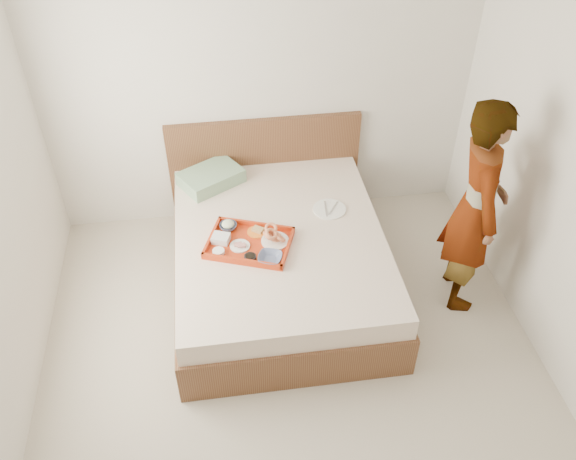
% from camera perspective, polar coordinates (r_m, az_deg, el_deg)
% --- Properties ---
extents(ground, '(3.50, 4.00, 0.01)m').
position_cam_1_polar(ground, '(4.23, 0.89, -14.78)').
color(ground, '#BCB09F').
rests_on(ground, ground).
extents(ceiling, '(3.50, 4.00, 0.01)m').
position_cam_1_polar(ceiling, '(2.56, 1.52, 20.53)').
color(ceiling, white).
rests_on(ceiling, ground).
extents(wall_back, '(3.50, 0.01, 2.60)m').
position_cam_1_polar(wall_back, '(4.90, -2.68, 14.11)').
color(wall_back, silver).
rests_on(wall_back, ground).
extents(bed, '(1.65, 2.00, 0.53)m').
position_cam_1_polar(bed, '(4.68, -0.78, -2.86)').
color(bed, brown).
rests_on(bed, ground).
extents(headboard, '(1.65, 0.06, 0.95)m').
position_cam_1_polar(headboard, '(5.30, -2.20, 5.96)').
color(headboard, brown).
rests_on(headboard, ground).
extents(pillow, '(0.58, 0.53, 0.12)m').
position_cam_1_polar(pillow, '(5.01, -7.30, 4.97)').
color(pillow, '#94B590').
rests_on(pillow, bed).
extents(tray, '(0.71, 0.61, 0.05)m').
position_cam_1_polar(tray, '(4.39, -3.68, -1.21)').
color(tray, red).
rests_on(tray, bed).
extents(prawn_plate, '(0.26, 0.26, 0.01)m').
position_cam_1_polar(prawn_plate, '(4.41, -1.23, -1.04)').
color(prawn_plate, white).
rests_on(prawn_plate, tray).
extents(navy_bowl_big, '(0.22, 0.22, 0.04)m').
position_cam_1_polar(navy_bowl_big, '(4.25, -1.70, -2.66)').
color(navy_bowl_big, '#181A4C').
rests_on(navy_bowl_big, tray).
extents(sauce_dish, '(0.11, 0.11, 0.03)m').
position_cam_1_polar(sauce_dish, '(4.27, -3.60, -2.62)').
color(sauce_dish, black).
rests_on(sauce_dish, tray).
extents(meat_plate, '(0.19, 0.19, 0.01)m').
position_cam_1_polar(meat_plate, '(4.38, -4.58, -1.52)').
color(meat_plate, white).
rests_on(meat_plate, tray).
extents(bread_plate, '(0.19, 0.19, 0.01)m').
position_cam_1_polar(bread_plate, '(4.49, -2.97, -0.19)').
color(bread_plate, orange).
rests_on(bread_plate, tray).
extents(salad_bowl, '(0.17, 0.17, 0.04)m').
position_cam_1_polar(salad_bowl, '(4.53, -5.68, 0.35)').
color(salad_bowl, '#181A4C').
rests_on(salad_bowl, tray).
extents(plastic_tub, '(0.15, 0.14, 0.05)m').
position_cam_1_polar(plastic_tub, '(4.42, -6.38, -0.80)').
color(plastic_tub, silver).
rests_on(plastic_tub, tray).
extents(cheese_round, '(0.11, 0.11, 0.03)m').
position_cam_1_polar(cheese_round, '(4.34, -6.60, -2.06)').
color(cheese_round, white).
rests_on(cheese_round, tray).
extents(dinner_plate, '(0.34, 0.34, 0.01)m').
position_cam_1_polar(dinner_plate, '(4.73, 3.95, 1.98)').
color(dinner_plate, white).
rests_on(dinner_plate, bed).
extents(person, '(0.50, 0.68, 1.68)m').
position_cam_1_polar(person, '(4.44, 17.37, 2.01)').
color(person, beige).
rests_on(person, ground).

